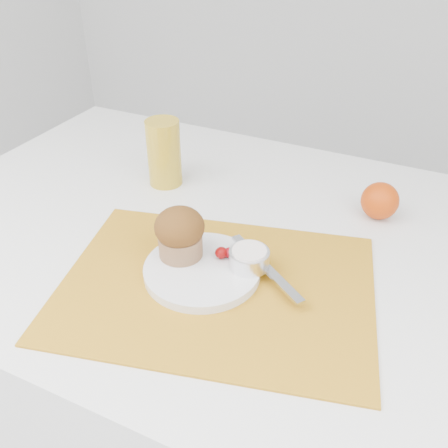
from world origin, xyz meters
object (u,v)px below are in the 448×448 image
at_px(table, 227,371).
at_px(muffin, 180,233).
at_px(orange, 380,201).
at_px(plate, 202,270).
at_px(juice_glass, 164,153).

distance_m(table, muffin, 0.45).
relative_size(orange, muffin, 0.76).
xyz_separation_m(table, orange, (0.23, 0.17, 0.41)).
xyz_separation_m(table, plate, (0.01, -0.12, 0.39)).
bearing_deg(orange, table, -143.96).
relative_size(plate, muffin, 2.03).
bearing_deg(orange, muffin, -133.01).
height_order(table, muffin, muffin).
relative_size(plate, orange, 2.67).
bearing_deg(table, juice_glass, 150.34).
relative_size(plate, juice_glass, 1.35).
height_order(table, juice_glass, juice_glass).
height_order(table, orange, orange).
distance_m(plate, muffin, 0.07).
relative_size(table, muffin, 13.22).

